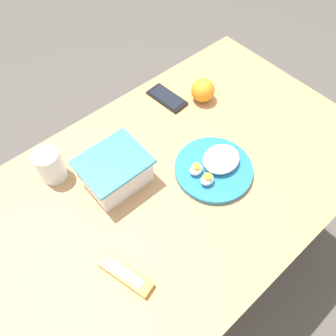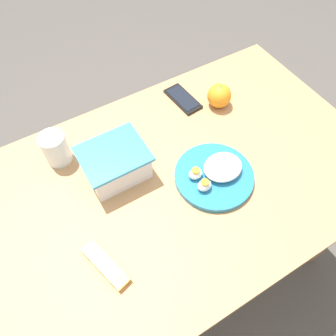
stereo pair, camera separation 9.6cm
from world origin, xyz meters
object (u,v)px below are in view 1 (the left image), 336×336
at_px(orange_fruit, 203,90).
at_px(drinking_glass, 50,165).
at_px(cell_phone, 167,98).
at_px(food_container, 115,172).
at_px(rice_plate, 215,167).
at_px(candy_bar, 125,274).

bearing_deg(orange_fruit, drinking_glass, 173.94).
height_order(cell_phone, drinking_glass, drinking_glass).
distance_m(food_container, orange_fruit, 0.43).
distance_m(orange_fruit, rice_plate, 0.30).
height_order(orange_fruit, drinking_glass, drinking_glass).
height_order(food_container, candy_bar, food_container).
distance_m(food_container, drinking_glass, 0.19).
xyz_separation_m(orange_fruit, rice_plate, (-0.18, -0.24, -0.02)).
bearing_deg(food_container, rice_plate, -34.06).
bearing_deg(orange_fruit, rice_plate, -127.23).
relative_size(cell_phone, drinking_glass, 1.44).
relative_size(orange_fruit, rice_plate, 0.35).
bearing_deg(candy_bar, rice_plate, 11.07).
bearing_deg(cell_phone, drinking_glass, -177.28).
distance_m(candy_bar, drinking_glass, 0.38).
bearing_deg(rice_plate, food_container, 145.94).
bearing_deg(orange_fruit, food_container, -169.76).
bearing_deg(drinking_glass, candy_bar, -92.88).
bearing_deg(drinking_glass, food_container, -46.45).
height_order(candy_bar, cell_phone, candy_bar).
height_order(food_container, rice_plate, food_container).
relative_size(food_container, drinking_glass, 1.79).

